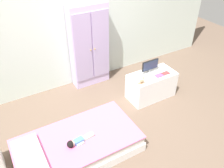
{
  "coord_description": "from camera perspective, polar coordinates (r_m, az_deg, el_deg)",
  "views": [
    {
      "loc": [
        -1.27,
        -2.15,
        2.67
      ],
      "look_at": [
        0.21,
        0.42,
        0.57
      ],
      "focal_mm": 37.67,
      "sensor_mm": 36.0,
      "label": 1
    }
  ],
  "objects": [
    {
      "name": "ground_plane",
      "position": [
        3.66,
        0.48,
        -11.69
      ],
      "size": [
        10.0,
        10.0,
        0.02
      ],
      "primitive_type": "cube",
      "color": "brown"
    },
    {
      "name": "back_wall",
      "position": [
        4.15,
        -10.93,
        16.17
      ],
      "size": [
        6.4,
        0.05,
        2.7
      ],
      "primitive_type": "cube",
      "color": "silver",
      "rests_on": "ground_plane"
    },
    {
      "name": "bed",
      "position": [
        3.34,
        -8.25,
        -14.54
      ],
      "size": [
        1.65,
        0.88,
        0.27
      ],
      "color": "white",
      "rests_on": "ground_plane"
    },
    {
      "name": "pillow",
      "position": [
        3.15,
        -19.43,
        -16.24
      ],
      "size": [
        0.32,
        0.63,
        0.07
      ],
      "primitive_type": "cube",
      "color": "silver",
      "rests_on": "bed"
    },
    {
      "name": "doll",
      "position": [
        3.15,
        -8.82,
        -13.74
      ],
      "size": [
        0.39,
        0.14,
        0.1
      ],
      "color": "#4C84C6",
      "rests_on": "bed"
    },
    {
      "name": "wardrobe",
      "position": [
        4.32,
        -5.53,
        9.1
      ],
      "size": [
        0.69,
        0.29,
        1.54
      ],
      "color": "silver",
      "rests_on": "ground_plane"
    },
    {
      "name": "tv_stand",
      "position": [
        4.23,
        9.49,
        -0.33
      ],
      "size": [
        0.83,
        0.43,
        0.47
      ],
      "primitive_type": "cube",
      "color": "white",
      "rests_on": "ground_plane"
    },
    {
      "name": "tv_monitor",
      "position": [
        4.07,
        9.25,
        4.45
      ],
      "size": [
        0.32,
        0.1,
        0.24
      ],
      "color": "#99999E",
      "rests_on": "tv_stand"
    },
    {
      "name": "rocking_horse_toy",
      "position": [
        3.81,
        7.31,
        0.97
      ],
      "size": [
        0.11,
        0.04,
        0.13
      ],
      "color": "#8E6642",
      "rests_on": "tv_stand"
    },
    {
      "name": "book_purple",
      "position": [
        4.07,
        11.33,
        2.04
      ],
      "size": [
        0.13,
        0.09,
        0.02
      ],
      "primitive_type": "cube",
      "color": "#8E51B2",
      "rests_on": "tv_stand"
    },
    {
      "name": "book_red",
      "position": [
        4.16,
        12.83,
        2.56
      ],
      "size": [
        0.14,
        0.08,
        0.02
      ],
      "primitive_type": "cube",
      "color": "#CC3838",
      "rests_on": "tv_stand"
    }
  ]
}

